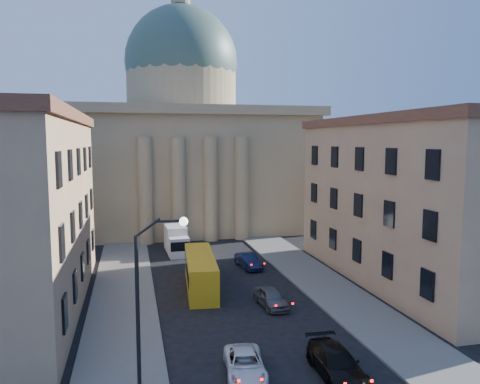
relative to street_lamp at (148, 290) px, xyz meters
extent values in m
cube|color=#5E5D56|center=(-1.53, 10.00, -5.21)|extent=(5.00, 60.00, 0.15)
cube|color=#5E5D56|center=(15.47, 10.00, -5.21)|extent=(5.00, 60.00, 0.15)
cube|color=#8C7856|center=(6.97, 48.00, 2.71)|extent=(34.00, 26.00, 16.00)
cube|color=#8C7856|center=(6.97, 48.00, 11.11)|extent=(35.50, 27.50, 1.20)
cylinder|color=#8C7856|center=(6.97, 48.00, 14.71)|extent=(16.00, 16.00, 8.00)
sphere|color=#445C4E|center=(6.97, 48.00, 18.71)|extent=(16.40, 16.40, 16.40)
cube|color=#8C7856|center=(-14.03, 46.00, 0.21)|extent=(13.00, 13.00, 11.00)
cone|color=#502C22|center=(-14.03, 46.00, 7.71)|extent=(26.02, 26.02, 4.00)
cube|color=#8C7856|center=(27.97, 46.00, 0.21)|extent=(13.00, 13.00, 11.00)
cone|color=#502C22|center=(27.97, 46.00, 7.71)|extent=(26.02, 26.02, 4.00)
cylinder|color=#8C7856|center=(0.97, 34.80, 1.21)|extent=(1.80, 1.80, 13.00)
cylinder|color=#8C7856|center=(4.97, 34.80, 1.21)|extent=(1.80, 1.80, 13.00)
cylinder|color=#8C7856|center=(8.97, 34.80, 1.21)|extent=(1.80, 1.80, 13.00)
cylinder|color=#8C7856|center=(12.97, 34.80, 1.21)|extent=(1.80, 1.80, 13.00)
cube|color=tan|center=(-10.03, 14.00, 1.71)|extent=(11.00, 26.00, 14.00)
cube|color=tan|center=(23.97, 14.00, 1.71)|extent=(11.00, 26.00, 14.00)
cube|color=#502C22|center=(23.97, 14.00, 9.01)|extent=(11.60, 26.60, 0.80)
cylinder|color=black|center=(-0.53, 0.00, -1.29)|extent=(0.20, 0.20, 8.00)
cylinder|color=black|center=(0.02, 0.00, 3.06)|extent=(1.30, 0.12, 0.96)
cylinder|color=black|center=(1.02, 0.00, 3.36)|extent=(1.30, 0.12, 0.12)
sphere|color=white|center=(1.77, 0.00, 3.31)|extent=(0.44, 0.44, 0.44)
imported|color=white|center=(5.01, 0.54, -4.67)|extent=(2.57, 4.66, 1.24)
imported|color=black|center=(9.74, -0.71, -4.54)|extent=(2.25, 5.20, 1.49)
imported|color=#535458|center=(9.43, 10.24, -4.58)|extent=(2.06, 4.29, 1.41)
imported|color=#0E1533|center=(10.41, 21.18, -4.57)|extent=(2.05, 4.52, 1.44)
cube|color=gold|center=(4.87, 15.94, -3.86)|extent=(3.11, 10.24, 2.84)
cube|color=black|center=(4.87, 15.94, -3.41)|extent=(3.12, 9.70, 1.01)
cylinder|color=black|center=(3.66, 12.36, -4.83)|extent=(0.35, 0.94, 0.92)
cylinder|color=black|center=(5.48, 12.21, -4.83)|extent=(0.35, 0.94, 0.92)
cylinder|color=black|center=(4.26, 19.67, -4.83)|extent=(0.35, 0.94, 0.92)
cylinder|color=black|center=(6.09, 19.52, -4.83)|extent=(0.35, 0.94, 0.92)
cube|color=silver|center=(4.15, 27.18, -4.19)|extent=(2.19, 2.28, 2.19)
cube|color=black|center=(4.20, 26.13, -3.92)|extent=(2.01, 0.20, 1.00)
cube|color=silver|center=(4.05, 29.64, -3.69)|extent=(2.35, 3.92, 2.83)
cylinder|color=black|center=(3.26, 26.78, -4.88)|extent=(0.29, 0.83, 0.82)
cylinder|color=black|center=(5.08, 26.86, -4.88)|extent=(0.29, 0.83, 0.82)
cylinder|color=black|center=(3.10, 30.42, -4.88)|extent=(0.29, 0.83, 0.82)
cylinder|color=black|center=(4.92, 30.50, -4.88)|extent=(0.29, 0.83, 0.82)
camera|label=1|loc=(-0.69, -22.66, 7.26)|focal=35.00mm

